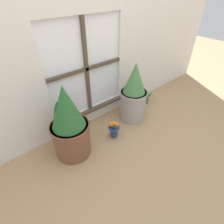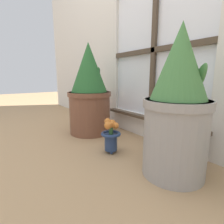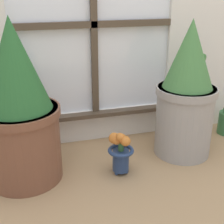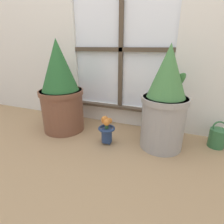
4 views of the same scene
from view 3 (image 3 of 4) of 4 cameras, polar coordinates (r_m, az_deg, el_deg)
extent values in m
plane|color=tan|center=(1.55, 1.51, -13.06)|extent=(10.00, 10.00, 0.00)
cube|color=silver|center=(1.94, -3.04, -2.14)|extent=(0.90, 0.05, 0.19)
cube|color=white|center=(1.79, -3.53, 15.79)|extent=(0.90, 0.02, 1.01)
cube|color=#4C3D2D|center=(1.76, -3.33, 15.70)|extent=(0.04, 0.02, 1.01)
cube|color=#4C3D2D|center=(1.76, -3.33, 15.70)|extent=(0.90, 0.02, 0.04)
cube|color=#4C3D2D|center=(1.87, -2.78, -0.42)|extent=(0.96, 0.06, 0.02)
cylinder|color=brown|center=(1.57, -15.92, -5.64)|extent=(0.36, 0.36, 0.37)
cylinder|color=brown|center=(1.50, -16.58, -0.01)|extent=(0.38, 0.38, 0.04)
cylinder|color=#38281E|center=(1.49, -16.64, 0.47)|extent=(0.33, 0.33, 0.01)
cone|color=#28602D|center=(1.43, -17.57, 8.34)|extent=(0.31, 0.31, 0.41)
ellipsoid|color=#28602D|center=(1.54, -19.63, 4.99)|extent=(0.16, 0.15, 0.26)
cylinder|color=#9E9993|center=(1.77, 13.00, -1.57)|extent=(0.31, 0.31, 0.39)
cylinder|color=#9E9993|center=(1.71, 13.50, 3.83)|extent=(0.33, 0.33, 0.04)
cylinder|color=#38281E|center=(1.70, 13.55, 4.29)|extent=(0.28, 0.28, 0.01)
cone|color=#477F42|center=(1.66, 14.11, 10.25)|extent=(0.26, 0.26, 0.35)
ellipsoid|color=#477F42|center=(1.76, 14.29, 7.98)|extent=(0.17, 0.14, 0.20)
sphere|color=navy|center=(1.65, 1.27, -10.17)|extent=(0.02, 0.02, 0.02)
sphere|color=navy|center=(1.61, 0.84, -11.15)|extent=(0.02, 0.02, 0.02)
sphere|color=navy|center=(1.62, 2.66, -10.86)|extent=(0.02, 0.02, 0.02)
cylinder|color=navy|center=(1.59, 1.61, -8.80)|extent=(0.08, 0.08, 0.11)
torus|color=navy|center=(1.56, 1.64, -7.05)|extent=(0.13, 0.13, 0.02)
cylinder|color=#386633|center=(1.55, 1.65, -6.07)|extent=(0.03, 0.03, 0.06)
sphere|color=orange|center=(1.53, 1.66, -4.92)|extent=(0.05, 0.05, 0.05)
sphere|color=orange|center=(1.56, 1.81, -4.75)|extent=(0.04, 0.04, 0.04)
sphere|color=orange|center=(1.55, 0.44, -4.82)|extent=(0.06, 0.06, 0.06)
sphere|color=orange|center=(1.53, 0.85, -5.29)|extent=(0.04, 0.04, 0.04)
sphere|color=orange|center=(1.50, 1.47, -4.60)|extent=(0.04, 0.04, 0.04)
sphere|color=orange|center=(1.51, 2.49, -5.33)|extent=(0.05, 0.05, 0.05)
camera|label=1|loc=(0.78, -105.89, 42.60)|focal=28.00mm
camera|label=2|loc=(1.52, 45.08, 0.43)|focal=28.00mm
camera|label=4|loc=(0.92, 60.53, 0.04)|focal=28.00mm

